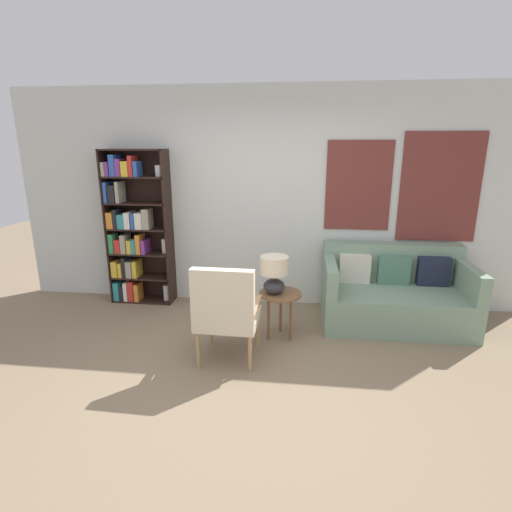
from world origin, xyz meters
The scene contains 7 objects.
ground_plane centered at (0.00, 0.00, 0.00)m, with size 14.00×14.00×0.00m, color #847056.
wall_back centered at (0.06, 2.03, 1.36)m, with size 6.40×0.08×2.70m.
bookshelf centered at (-1.68, 1.84, 0.96)m, with size 0.80×0.30×1.96m.
armchair centered at (-0.21, 0.42, 0.55)m, with size 0.59×0.58×0.97m.
couch centered at (1.55, 1.56, 0.33)m, with size 1.62×0.92×0.87m.
side_table centered at (0.26, 1.00, 0.44)m, with size 0.45×0.45×0.51m.
table_lamp centered at (0.20, 0.98, 0.74)m, with size 0.30×0.30×0.40m.
Camera 1 is at (0.47, -2.93, 2.02)m, focal length 28.00 mm.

